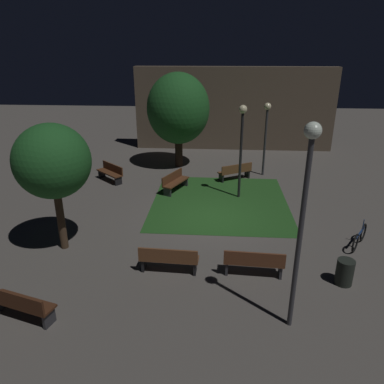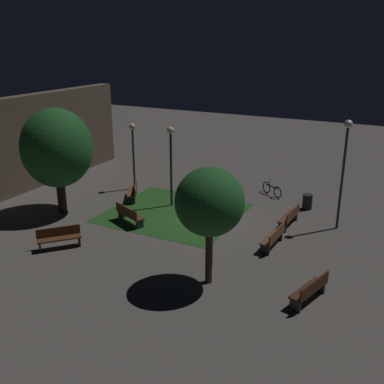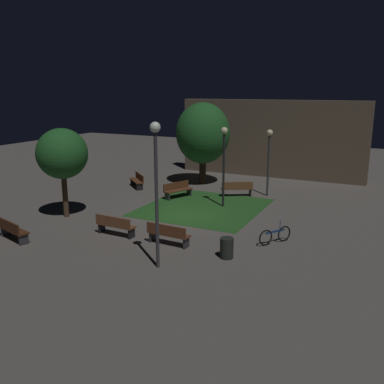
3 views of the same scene
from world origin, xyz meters
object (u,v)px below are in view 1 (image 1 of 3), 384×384
(bench_front_right, at_px, (169,259))
(tree_tall_center, at_px, (178,109))
(lamp_post_plaza_west, at_px, (266,126))
(lamp_post_plaza_east, at_px, (304,199))
(bench_by_lamp, at_px, (254,262))
(tree_back_left, at_px, (52,162))
(bench_near_trees, at_px, (20,304))
(trash_bin, at_px, (345,272))
(bicycle, at_px, (359,237))
(bench_lawn_edge, at_px, (111,172))
(bench_path_side, at_px, (175,181))
(bench_front_left, at_px, (235,171))
(lamp_post_near_wall, at_px, (242,136))

(bench_front_right, xyz_separation_m, tree_tall_center, (-0.82, 10.80, 2.82))
(lamp_post_plaza_west, height_order, lamp_post_plaza_east, lamp_post_plaza_east)
(bench_by_lamp, distance_m, lamp_post_plaza_east, 3.62)
(bench_front_right, xyz_separation_m, tree_back_left, (-3.80, 1.24, 2.60))
(lamp_post_plaza_east, bearing_deg, tree_back_left, 155.19)
(bench_near_trees, xyz_separation_m, trash_bin, (8.61, 2.12, -0.09))
(tree_back_left, bearing_deg, bench_near_trees, -84.47)
(bicycle, bearing_deg, lamp_post_plaza_west, 108.25)
(tree_back_left, bearing_deg, bench_lawn_edge, 92.33)
(bench_front_right, height_order, bench_near_trees, same)
(bench_path_side, bearing_deg, bench_lawn_edge, 161.41)
(bench_by_lamp, height_order, bench_lawn_edge, same)
(lamp_post_plaza_west, relative_size, lamp_post_plaza_east, 0.76)
(bench_lawn_edge, bearing_deg, bench_path_side, -18.59)
(bench_near_trees, relative_size, tree_back_left, 0.43)
(bench_path_side, distance_m, bench_front_left, 3.44)
(bench_near_trees, bearing_deg, tree_back_left, 95.53)
(bench_path_side, bearing_deg, lamp_post_near_wall, -11.15)
(bench_front_left, xyz_separation_m, tree_back_left, (-6.15, -7.37, 2.60))
(bench_path_side, xyz_separation_m, bicycle, (6.98, -4.82, -0.14))
(bench_front_right, bearing_deg, tree_back_left, 161.90)
(bench_lawn_edge, distance_m, tree_back_left, 7.29)
(bench_path_side, xyz_separation_m, bench_lawn_edge, (-3.46, 1.16, 0.00))
(bench_front_left, xyz_separation_m, tree_tall_center, (-3.18, 2.19, 2.82))
(bench_by_lamp, bearing_deg, tree_back_left, 168.96)
(bicycle, bearing_deg, lamp_post_plaza_east, -126.96)
(bench_front_right, relative_size, bench_near_trees, 0.98)
(trash_bin, bearing_deg, bench_path_side, 129.17)
(lamp_post_plaza_west, bearing_deg, bench_lawn_edge, -169.11)
(bench_near_trees, relative_size, lamp_post_plaza_east, 0.37)
(bench_path_side, relative_size, bicycle, 1.33)
(bench_front_right, height_order, lamp_post_plaza_west, lamp_post_plaza_west)
(bench_path_side, relative_size, trash_bin, 2.37)
(bench_path_side, height_order, bicycle, bicycle)
(trash_bin, xyz_separation_m, bicycle, (1.21, 2.26, -0.05))
(tree_tall_center, bearing_deg, bicycle, -50.60)
(bicycle, bearing_deg, bench_front_right, -162.11)
(tree_tall_center, bearing_deg, bench_front_right, -85.65)
(bench_front_right, bearing_deg, bench_path_side, 95.12)
(lamp_post_plaza_west, bearing_deg, tree_tall_center, 165.32)
(bench_by_lamp, bearing_deg, lamp_post_plaza_west, 82.13)
(tree_tall_center, bearing_deg, bench_front_left, -34.60)
(bicycle, bearing_deg, bench_by_lamp, -151.62)
(tree_tall_center, xyz_separation_m, lamp_post_plaza_west, (4.71, -1.23, -0.62))
(bench_front_right, relative_size, bicycle, 1.32)
(bench_lawn_edge, height_order, lamp_post_near_wall, lamp_post_near_wall)
(bench_path_side, bearing_deg, lamp_post_plaza_west, 30.90)
(bench_front_right, distance_m, tree_back_left, 4.77)
(lamp_post_near_wall, bearing_deg, tree_tall_center, 125.66)
(bench_path_side, xyz_separation_m, tree_back_left, (-3.18, -5.64, 2.60))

